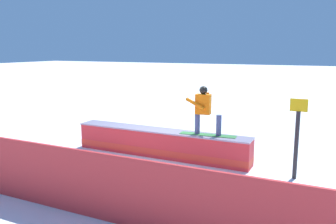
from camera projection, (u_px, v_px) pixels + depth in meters
ground_plane at (160, 156)px, 10.35m from camera, size 120.00×120.00×0.00m
grind_box at (160, 144)px, 10.29m from camera, size 5.36×0.68×0.79m
snowboarder at (204, 109)px, 9.50m from camera, size 1.57×0.48×1.34m
safety_fence at (68, 180)px, 6.73m from camera, size 11.87×0.15×1.28m
trail_marker at (297, 137)px, 8.37m from camera, size 0.40×0.10×1.96m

